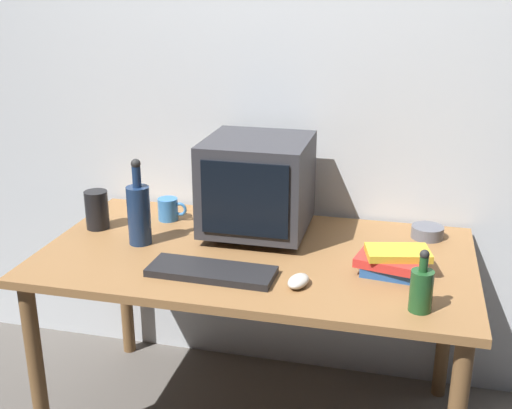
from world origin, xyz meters
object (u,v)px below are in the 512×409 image
bottle_tall (139,212)px  cd_spindle (427,232)px  computer_mouse (298,281)px  bottle_short (421,288)px  book_stack (393,262)px  mug (169,209)px  keyboard (212,271)px  metal_canister (97,210)px  crt_monitor (257,185)px

bottle_tall → cd_spindle: bearing=16.6°
computer_mouse → bottle_short: bearing=2.8°
book_stack → cd_spindle: 0.37m
mug → cd_spindle: bearing=3.0°
bottle_tall → keyboard: bearing=-30.2°
computer_mouse → bottle_short: bottle_short is taller
keyboard → book_stack: book_stack is taller
bottle_tall → book_stack: bearing=-3.0°
computer_mouse → mug: (-0.61, 0.46, 0.03)m
computer_mouse → bottle_short: 0.38m
cd_spindle → metal_canister: 1.27m
book_stack → mug: mug is taller
metal_canister → mug: bearing=32.2°
computer_mouse → metal_canister: 0.91m
computer_mouse → crt_monitor: bearing=133.1°
computer_mouse → bottle_tall: bearing=174.9°
crt_monitor → bottle_short: crt_monitor is taller
mug → bottle_tall: bearing=-93.2°
keyboard → bottle_tall: size_ratio=1.31×
metal_canister → keyboard: bearing=-28.1°
cd_spindle → bottle_short: bearing=-92.4°
cd_spindle → keyboard: bearing=-144.1°
computer_mouse → cd_spindle: size_ratio=0.83×
computer_mouse → mug: mug is taller
bottle_short → mug: size_ratio=1.62×
metal_canister → bottle_tall: bearing=-24.8°
cd_spindle → computer_mouse: bearing=-127.8°
crt_monitor → cd_spindle: crt_monitor is taller
keyboard → mug: (-0.32, 0.45, 0.03)m
keyboard → metal_canister: bearing=153.4°
crt_monitor → book_stack: size_ratio=1.53×
crt_monitor → keyboard: 0.44m
book_stack → mug: 0.95m
crt_monitor → cd_spindle: bearing=9.9°
bottle_tall → cd_spindle: (1.03, 0.31, -0.10)m
bottle_short → book_stack: bottle_short is taller
bottle_tall → metal_canister: bottle_tall is taller
keyboard → mug: size_ratio=3.50×
cd_spindle → mug: bearing=-177.0°
cd_spindle → metal_canister: metal_canister is taller
crt_monitor → metal_canister: (-0.62, -0.09, -0.12)m
book_stack → cd_spindle: (0.11, 0.35, -0.02)m
computer_mouse → book_stack: bearing=42.6°
computer_mouse → cd_spindle: (0.40, 0.52, 0.00)m
crt_monitor → book_stack: 0.59m
bottle_short → cd_spindle: (0.02, 0.58, -0.05)m
book_stack → mug: bearing=161.5°
keyboard → cd_spindle: size_ratio=3.50×
keyboard → bottle_short: (0.67, -0.08, 0.06)m
keyboard → mug: mug is taller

